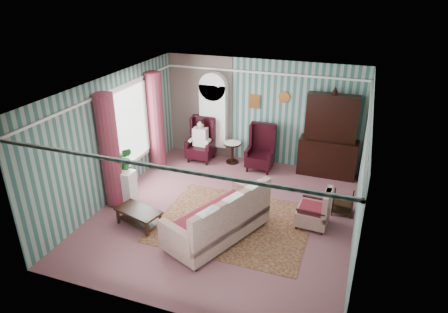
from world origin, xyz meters
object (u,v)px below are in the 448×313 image
(sofa, at_px, (217,215))
(floral_armchair, at_px, (313,206))
(plant_stand, at_px, (124,187))
(bookcase, at_px, (214,120))
(nest_table, at_px, (343,203))
(coffee_table, at_px, (139,218))
(round_side_table, at_px, (232,153))
(wingback_left, at_px, (201,140))
(wingback_right, at_px, (260,148))
(dresser_hutch, at_px, (330,133))
(seated_woman, at_px, (201,141))

(sofa, bearing_deg, floral_armchair, -34.87)
(floral_armchair, bearing_deg, plant_stand, 99.75)
(bookcase, distance_m, nest_table, 4.37)
(floral_armchair, xyz_separation_m, coffee_table, (-3.47, -1.25, -0.27))
(round_side_table, relative_size, nest_table, 1.11)
(floral_armchair, distance_m, coffee_table, 3.70)
(wingback_left, height_order, wingback_right, same)
(wingback_left, xyz_separation_m, floral_armchair, (3.50, -2.25, -0.16))
(plant_stand, height_order, coffee_table, plant_stand)
(bookcase, bearing_deg, round_side_table, -20.27)
(sofa, bearing_deg, coffee_table, 118.31)
(plant_stand, relative_size, coffee_table, 0.82)
(bookcase, distance_m, wingback_right, 1.63)
(wingback_left, height_order, plant_stand, wingback_left)
(nest_table, bearing_deg, floral_armchair, -129.16)
(plant_stand, bearing_deg, nest_table, 13.84)
(nest_table, xyz_separation_m, sofa, (-2.32, -1.79, 0.26))
(dresser_hutch, height_order, round_side_table, dresser_hutch)
(seated_woman, xyz_separation_m, round_side_table, (0.90, 0.15, -0.29))
(round_side_table, bearing_deg, floral_armchair, -42.71)
(bookcase, xyz_separation_m, wingback_right, (1.50, -0.39, -0.50))
(bookcase, xyz_separation_m, coffee_table, (-0.22, -3.89, -0.93))
(round_side_table, distance_m, coffee_table, 3.75)
(sofa, xyz_separation_m, floral_armchair, (1.75, 1.09, -0.07))
(dresser_hutch, height_order, coffee_table, dresser_hutch)
(dresser_hutch, bearing_deg, wingback_right, -171.23)
(wingback_right, relative_size, floral_armchair, 1.35)
(wingback_left, distance_m, floral_armchair, 4.16)
(plant_stand, distance_m, sofa, 2.62)
(dresser_hutch, distance_m, seated_woman, 3.56)
(nest_table, xyz_separation_m, plant_stand, (-4.87, -1.20, 0.13))
(plant_stand, relative_size, sofa, 0.36)
(sofa, xyz_separation_m, coffee_table, (-1.71, -0.15, -0.34))
(sofa, relative_size, coffee_table, 2.31)
(coffee_table, bearing_deg, seated_woman, 90.52)
(bookcase, height_order, nest_table, bookcase)
(wingback_left, xyz_separation_m, wingback_right, (1.75, 0.00, 0.00))
(dresser_hutch, bearing_deg, wingback_left, -175.59)
(wingback_right, bearing_deg, plant_stand, -132.84)
(wingback_right, bearing_deg, dresser_hutch, 8.77)
(seated_woman, height_order, floral_armchair, seated_woman)
(plant_stand, xyz_separation_m, floral_armchair, (4.30, 0.50, 0.06))
(round_side_table, bearing_deg, nest_table, -28.20)
(seated_woman, xyz_separation_m, plant_stand, (-0.80, -2.75, -0.19))
(wingback_right, bearing_deg, sofa, -90.07)
(bookcase, relative_size, wingback_left, 1.79)
(nest_table, bearing_deg, seated_woman, 159.15)
(dresser_hutch, relative_size, sofa, 1.05)
(wingback_left, relative_size, seated_woman, 1.06)
(sofa, distance_m, floral_armchair, 2.07)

